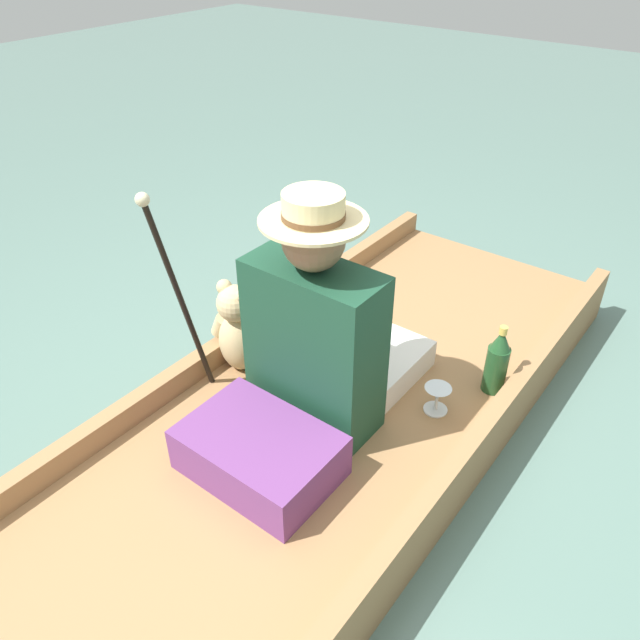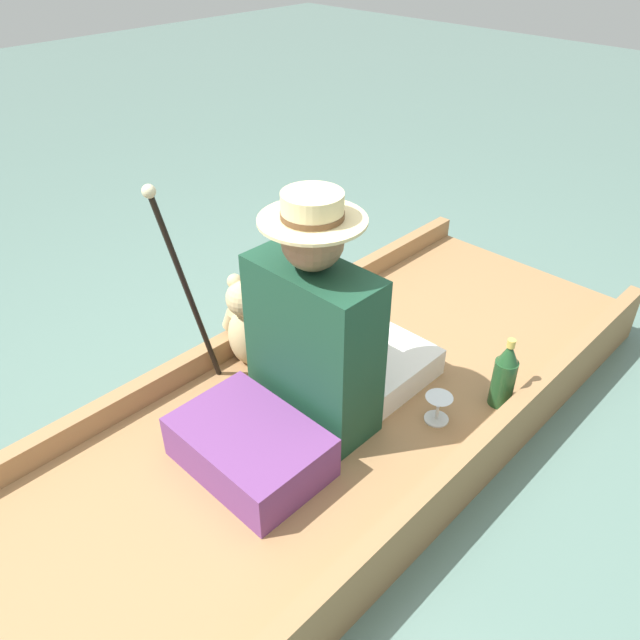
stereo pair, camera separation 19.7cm
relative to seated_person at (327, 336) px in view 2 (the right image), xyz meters
The scene contains 8 objects.
ground_plane 0.48m from the seated_person, 77.55° to the right, with size 16.00×16.00×0.00m, color slate.
punt_boat 0.39m from the seated_person, 77.55° to the right, with size 1.08×3.10×0.25m.
seat_cushion 0.44m from the seated_person, 86.07° to the right, with size 0.48×0.34×0.16m.
seated_person is the anchor object (origin of this frame).
teddy_bear 0.41m from the seated_person, behind, with size 0.27×0.16×0.38m.
wine_glass 0.46m from the seated_person, 32.10° to the left, with size 0.10×0.10×0.10m.
walking_cane 0.53m from the seated_person, 147.35° to the right, with size 0.04×0.20×0.83m.
champagne_bottle 0.65m from the seated_person, 44.73° to the left, with size 0.08×0.08×0.28m.
Camera 2 is at (1.14, -1.12, 1.70)m, focal length 35.00 mm.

